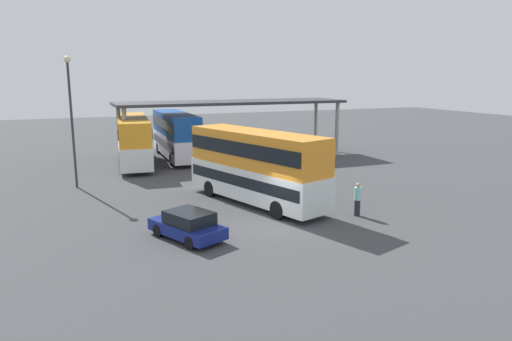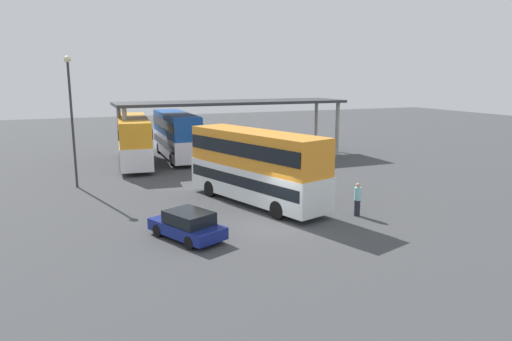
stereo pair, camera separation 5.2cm
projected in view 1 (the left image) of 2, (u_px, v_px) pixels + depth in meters
ground_plane at (268, 226)px, 23.63m from camera, size 140.00×140.00×0.00m
double_decker_main at (256, 164)px, 27.43m from camera, size 5.50×10.39×4.31m
parked_hatchback at (188, 225)px, 21.68m from camera, size 3.16×4.23×1.35m
double_decker_near_canopy at (133, 139)px, 39.84m from camera, size 3.60×11.60×4.03m
double_decker_mid_row at (176, 134)px, 42.74m from camera, size 2.79×11.25×4.16m
depot_canopy at (233, 105)px, 42.54m from camera, size 21.01×5.35×5.23m
lamppost_tall at (71, 107)px, 30.83m from camera, size 0.44×0.44×8.76m
pedestrian_waiting at (358, 199)px, 25.24m from camera, size 0.38×0.38×1.83m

